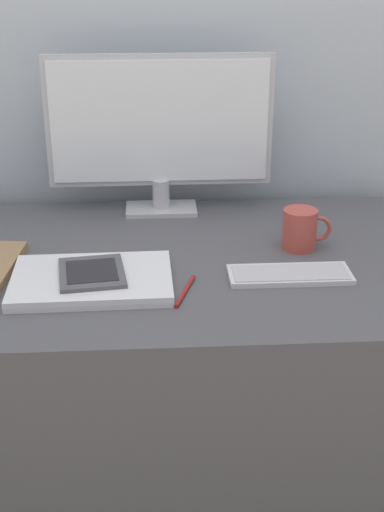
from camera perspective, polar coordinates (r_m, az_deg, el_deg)
The scene contains 8 objects.
wall_back at distance 1.99m, azimuth -2.82°, elevation 17.43°, with size 3.60×0.05×2.40m.
desk at distance 1.84m, azimuth -2.04°, elevation -10.91°, with size 1.38×0.78×0.75m.
monitor at distance 1.88m, azimuth -2.70°, elevation 10.15°, with size 0.59×0.11×0.42m.
keyboard at distance 1.58m, azimuth 7.83°, elevation -1.47°, with size 0.27×0.10×0.01m.
laptop at distance 1.54m, azimuth -8.01°, elevation -1.92°, with size 0.35×0.24×0.02m.
ereader at distance 1.54m, azimuth -8.02°, elevation -1.33°, with size 0.16×0.17×0.01m.
coffee_mug at distance 1.71m, azimuth 8.69°, elevation 2.14°, with size 0.12×0.08×0.10m.
pen at distance 1.50m, azimuth -0.56°, elevation -2.83°, with size 0.05×0.14×0.01m.
Camera 1 is at (-0.03, -1.40, 1.44)m, focal length 50.00 mm.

